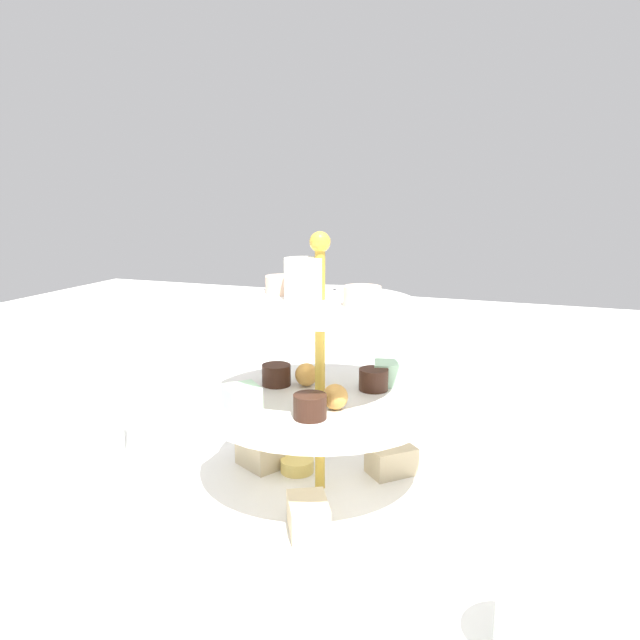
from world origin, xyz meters
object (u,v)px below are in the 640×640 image
Objects in this scene: water_glass_short_left at (547,625)px; butter_knife_left at (352,392)px; water_glass_tall_right at (91,409)px; tiered_serving_stand at (319,421)px.

water_glass_short_left is 0.44× the size of butter_knife_left.
water_glass_tall_right reaches higher than butter_knife_left.
butter_knife_left is at bearing -78.55° from tiered_serving_stand.
water_glass_short_left is at bearing 141.73° from tiered_serving_stand.
water_glass_tall_right is 0.73× the size of butter_knife_left.
water_glass_short_left is at bearing 112.20° from butter_knife_left.
butter_knife_left is at bearing -122.70° from water_glass_tall_right.
water_glass_tall_right is 1.66× the size of water_glass_short_left.
tiered_serving_stand is 1.68× the size of butter_knife_left.
water_glass_tall_right is at bearing -18.28° from water_glass_short_left.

